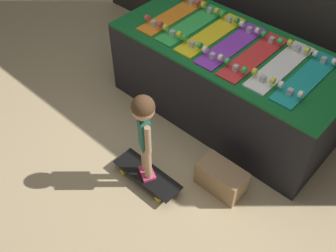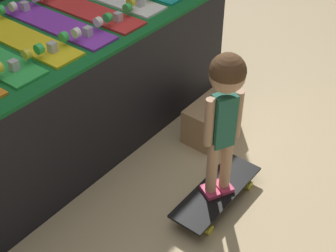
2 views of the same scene
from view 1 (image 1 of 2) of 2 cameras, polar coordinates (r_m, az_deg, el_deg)
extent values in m
plane|color=tan|center=(3.63, 2.97, -1.95)|extent=(16.00, 16.00, 0.00)
cube|color=black|center=(3.70, 8.64, 6.52)|extent=(2.10, 0.98, 0.74)
cube|color=#146028|center=(3.47, 9.33, 11.34)|extent=(2.10, 0.98, 0.02)
cube|color=orange|center=(3.82, 0.78, 15.75)|extent=(0.19, 0.79, 0.01)
cube|color=#B7B7BC|center=(3.98, 3.43, 17.54)|extent=(0.04, 0.04, 0.05)
cylinder|color=#D84C4C|center=(3.92, 4.39, 17.47)|extent=(0.03, 0.05, 0.05)
cube|color=#B7B7BC|center=(3.64, -2.06, 14.64)|extent=(0.04, 0.04, 0.05)
cylinder|color=#D84C4C|center=(3.58, -1.12, 14.55)|extent=(0.03, 0.05, 0.05)
cylinder|color=#D84C4C|center=(3.67, -3.01, 15.41)|extent=(0.03, 0.05, 0.05)
cube|color=green|center=(3.69, 3.46, 14.47)|extent=(0.19, 0.79, 0.01)
cube|color=#B7B7BC|center=(3.85, 6.10, 16.34)|extent=(0.04, 0.04, 0.05)
cylinder|color=yellow|center=(3.80, 7.12, 16.23)|extent=(0.03, 0.05, 0.05)
cylinder|color=yellow|center=(3.88, 5.15, 17.08)|extent=(0.03, 0.05, 0.05)
cube|color=#B7B7BC|center=(3.50, 0.66, 13.29)|extent=(0.04, 0.04, 0.05)
cylinder|color=yellow|center=(3.44, 1.68, 13.15)|extent=(0.03, 0.05, 0.05)
cylinder|color=yellow|center=(3.53, -0.34, 14.11)|extent=(0.03, 0.05, 0.05)
cube|color=yellow|center=(3.57, 6.28, 13.05)|extent=(0.19, 0.79, 0.01)
cube|color=#B7B7BC|center=(3.73, 8.88, 15.01)|extent=(0.04, 0.04, 0.05)
cylinder|color=green|center=(3.69, 9.96, 14.87)|extent=(0.03, 0.05, 0.05)
cylinder|color=green|center=(3.76, 7.91, 15.80)|extent=(0.03, 0.05, 0.05)
cube|color=#B7B7BC|center=(3.37, 3.53, 11.78)|extent=(0.04, 0.04, 0.05)
cylinder|color=green|center=(3.32, 4.63, 11.60)|extent=(0.03, 0.05, 0.05)
cylinder|color=green|center=(3.40, 2.48, 12.66)|extent=(0.03, 0.05, 0.05)
cube|color=purple|center=(3.45, 9.17, 11.45)|extent=(0.19, 0.79, 0.01)
cube|color=#B7B7BC|center=(3.62, 11.72, 13.52)|extent=(0.04, 0.04, 0.05)
cylinder|color=white|center=(3.58, 12.87, 13.34)|extent=(0.03, 0.05, 0.05)
cylinder|color=white|center=(3.64, 10.72, 14.36)|extent=(0.03, 0.05, 0.05)
cube|color=#B7B7BC|center=(3.25, 6.49, 10.06)|extent=(0.04, 0.04, 0.05)
cylinder|color=white|center=(3.20, 7.68, 9.83)|extent=(0.03, 0.05, 0.05)
cylinder|color=white|center=(3.27, 5.40, 11.00)|extent=(0.03, 0.05, 0.05)
cube|color=red|center=(3.35, 12.33, 9.79)|extent=(0.19, 0.79, 0.01)
cube|color=#B7B7BC|center=(3.53, 14.81, 11.97)|extent=(0.04, 0.04, 0.05)
cylinder|color=green|center=(3.49, 16.01, 11.76)|extent=(0.03, 0.05, 0.05)
cylinder|color=green|center=(3.54, 13.78, 12.86)|extent=(0.03, 0.05, 0.05)
cube|color=#B7B7BC|center=(3.15, 9.77, 8.28)|extent=(0.04, 0.04, 0.05)
cylinder|color=green|center=(3.10, 11.04, 8.01)|extent=(0.03, 0.05, 0.05)
cylinder|color=green|center=(3.16, 8.64, 9.27)|extent=(0.03, 0.05, 0.05)
cube|color=white|center=(3.30, 16.00, 8.32)|extent=(0.19, 0.79, 0.01)
cube|color=#B7B7BC|center=(3.48, 18.33, 10.58)|extent=(0.04, 0.04, 0.05)
cylinder|color=yellow|center=(3.44, 19.58, 10.33)|extent=(0.03, 0.05, 0.05)
cylinder|color=yellow|center=(3.49, 17.29, 11.50)|extent=(0.03, 0.05, 0.05)
cube|color=#B7B7BC|center=(3.09, 13.63, 6.70)|extent=(0.04, 0.04, 0.05)
cylinder|color=yellow|center=(3.04, 14.97, 6.39)|extent=(0.03, 0.05, 0.05)
cylinder|color=yellow|center=(3.10, 12.47, 7.73)|extent=(0.03, 0.05, 0.05)
cube|color=teal|center=(3.24, 19.47, 6.51)|extent=(0.19, 0.79, 0.01)
cube|color=#B7B7BC|center=(3.42, 21.67, 8.89)|extent=(0.04, 0.04, 0.05)
cylinder|color=white|center=(3.39, 22.96, 8.61)|extent=(0.03, 0.05, 0.05)
cylinder|color=white|center=(3.43, 20.61, 9.84)|extent=(0.03, 0.05, 0.05)
cube|color=#B7B7BC|center=(3.02, 17.29, 4.75)|extent=(0.04, 0.04, 0.05)
cylinder|color=white|center=(2.98, 18.70, 4.40)|extent=(0.03, 0.05, 0.05)
cylinder|color=white|center=(3.03, 16.10, 5.82)|extent=(0.03, 0.05, 0.05)
cube|color=black|center=(3.27, -3.03, -7.01)|extent=(0.61, 0.21, 0.01)
cube|color=#B7B7BC|center=(3.21, -0.40, -9.31)|extent=(0.04, 0.04, 0.05)
cylinder|color=yellow|center=(3.27, 0.66, -8.63)|extent=(0.05, 0.03, 0.05)
cylinder|color=yellow|center=(3.20, -1.48, -10.53)|extent=(0.05, 0.03, 0.05)
cube|color=#B7B7BC|center=(3.39, -5.46, -5.47)|extent=(0.04, 0.04, 0.05)
cylinder|color=yellow|center=(3.44, -4.38, -4.90)|extent=(0.05, 0.03, 0.05)
cylinder|color=yellow|center=(3.38, -6.51, -6.59)|extent=(0.05, 0.03, 0.05)
cube|color=#E03D6B|center=(3.23, -2.81, -7.36)|extent=(0.12, 0.13, 0.03)
cylinder|color=tan|center=(3.09, -2.93, -5.37)|extent=(0.06, 0.06, 0.33)
cube|color=#E03D6B|center=(3.28, -3.27, -6.25)|extent=(0.12, 0.13, 0.03)
cylinder|color=tan|center=(3.14, -3.41, -4.24)|extent=(0.06, 0.06, 0.33)
cube|color=#236651|center=(2.89, -3.40, -1.19)|extent=(0.13, 0.12, 0.29)
cylinder|color=tan|center=(2.83, -2.93, -2.10)|extent=(0.05, 0.05, 0.27)
cylinder|color=tan|center=(2.94, -3.88, 0.02)|extent=(0.05, 0.05, 0.27)
sphere|color=tan|center=(2.71, -3.63, 2.47)|extent=(0.17, 0.17, 0.17)
sphere|color=#4C331E|center=(2.70, -3.65, 2.79)|extent=(0.17, 0.17, 0.17)
cube|color=#A37F56|center=(3.23, 7.73, -7.49)|extent=(0.39, 0.21, 0.24)
camera|label=2|loc=(3.14, -41.46, 22.08)|focal=50.00mm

